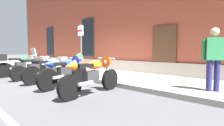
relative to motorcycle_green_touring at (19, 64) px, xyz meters
name	(u,v)px	position (x,y,z in m)	size (l,w,h in m)	color
ground_plane	(74,79)	(2.65, 1.33, -0.56)	(140.00, 140.00, 0.00)	#38383A
sidewalk	(99,74)	(2.65, 2.78, -0.48)	(32.81, 2.90, 0.15)	gray
brick_pub_facade	(151,12)	(2.65, 7.59, 3.32)	(26.81, 6.83, 7.77)	brown
motorcycle_green_touring	(19,64)	(0.00, 0.00, 0.00)	(0.71, 2.17, 1.35)	black
motorcycle_black_naked	(35,68)	(1.43, 0.18, -0.08)	(0.70, 2.00, 0.97)	black
motorcycle_grey_naked	(51,70)	(2.66, 0.30, -0.08)	(0.62, 2.13, 0.97)	black
motorcycle_blue_sport	(67,70)	(3.85, 0.27, 0.00)	(0.68, 2.03, 1.02)	black
motorcycle_orange_sport	(95,73)	(5.21, 0.30, 0.01)	(0.62, 2.14, 1.05)	black
pedestrian_striped_shirt	(214,56)	(7.66, 2.17, 0.50)	(0.51, 0.39, 1.62)	#1E1E4C
parking_sign	(81,42)	(2.53, 1.79, 1.03)	(0.36, 0.07, 2.20)	#4C4C51
barrel_planter	(79,64)	(1.38, 2.51, -0.03)	(0.66, 0.66, 0.93)	brown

